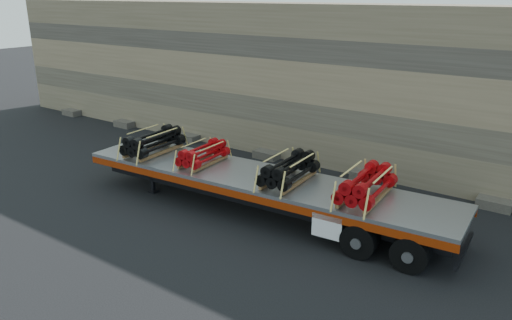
{
  "coord_description": "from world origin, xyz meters",
  "views": [
    {
      "loc": [
        9.54,
        -13.86,
        7.47
      ],
      "look_at": [
        -0.35,
        0.1,
        1.69
      ],
      "focal_mm": 35.0,
      "sensor_mm": 36.0,
      "label": 1
    }
  ],
  "objects_px": {
    "trailer": "(258,194)",
    "bundle_front": "(153,142)",
    "bundle_rear": "(366,186)",
    "bundle_midfront": "(203,154)",
    "bundle_midrear": "(289,170)"
  },
  "relations": [
    {
      "from": "bundle_midfront",
      "to": "bundle_rear",
      "type": "xyz_separation_m",
      "value": [
        6.29,
        0.37,
        0.07
      ]
    },
    {
      "from": "bundle_front",
      "to": "bundle_rear",
      "type": "relative_size",
      "value": 1.0
    },
    {
      "from": "bundle_midfront",
      "to": "bundle_front",
      "type": "bearing_deg",
      "value": 180.0
    },
    {
      "from": "bundle_midfront",
      "to": "bundle_midrear",
      "type": "relative_size",
      "value": 0.86
    },
    {
      "from": "bundle_front",
      "to": "bundle_midfront",
      "type": "relative_size",
      "value": 1.2
    },
    {
      "from": "bundle_front",
      "to": "bundle_midfront",
      "type": "bearing_deg",
      "value": -0.0
    },
    {
      "from": "trailer",
      "to": "bundle_midrear",
      "type": "height_order",
      "value": "bundle_midrear"
    },
    {
      "from": "trailer",
      "to": "bundle_front",
      "type": "relative_size",
      "value": 5.64
    },
    {
      "from": "bundle_midfront",
      "to": "bundle_midrear",
      "type": "bearing_deg",
      "value": 0.0
    },
    {
      "from": "bundle_midrear",
      "to": "trailer",
      "type": "bearing_deg",
      "value": 180.0
    },
    {
      "from": "trailer",
      "to": "bundle_midfront",
      "type": "relative_size",
      "value": 6.8
    },
    {
      "from": "bundle_midrear",
      "to": "bundle_rear",
      "type": "height_order",
      "value": "bundle_rear"
    },
    {
      "from": "bundle_midrear",
      "to": "bundle_rear",
      "type": "xyz_separation_m",
      "value": [
        2.69,
        0.16,
        0.01
      ]
    },
    {
      "from": "bundle_front",
      "to": "bundle_rear",
      "type": "bearing_deg",
      "value": 0.0
    },
    {
      "from": "trailer",
      "to": "bundle_front",
      "type": "height_order",
      "value": "bundle_front"
    }
  ]
}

